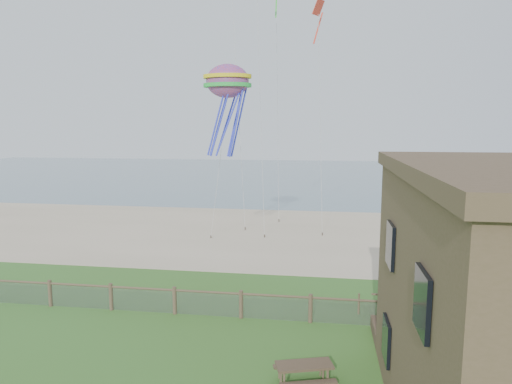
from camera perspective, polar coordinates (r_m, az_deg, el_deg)
sand_beach at (r=35.74m, az=2.77°, el=-5.22°), size 72.00×20.00×0.02m
ocean at (r=79.11m, az=5.98°, el=2.13°), size 160.00×68.00×0.02m
chainlink_fence at (r=20.43m, az=-1.88°, el=-14.05°), size 36.20×0.20×1.25m
picnic_table at (r=15.83m, az=6.03°, el=-21.79°), size 2.12×1.82×0.76m
octopus_kite at (r=30.09m, az=-3.57°, el=10.52°), size 3.57×2.87×6.49m
kite_red at (r=31.23m, az=7.77°, el=20.63°), size 1.92×1.69×2.47m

